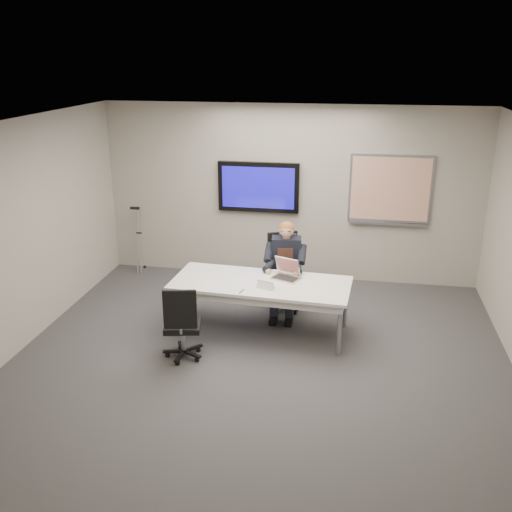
% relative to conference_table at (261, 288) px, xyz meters
% --- Properties ---
extents(floor, '(6.00, 6.00, 0.02)m').
position_rel_conference_table_xyz_m(floor, '(0.12, -0.94, -0.63)').
color(floor, '#363638').
rests_on(floor, ground).
extents(ceiling, '(6.00, 6.00, 0.02)m').
position_rel_conference_table_xyz_m(ceiling, '(0.12, -0.94, 2.17)').
color(ceiling, white).
rests_on(ceiling, wall_back).
extents(wall_back, '(6.00, 0.02, 2.80)m').
position_rel_conference_table_xyz_m(wall_back, '(0.12, 2.06, 0.77)').
color(wall_back, '#A09B91').
rests_on(wall_back, ground).
extents(wall_front, '(6.00, 0.02, 2.80)m').
position_rel_conference_table_xyz_m(wall_front, '(0.12, -3.94, 0.77)').
color(wall_front, '#A09B91').
rests_on(wall_front, ground).
extents(wall_left, '(0.02, 6.00, 2.80)m').
position_rel_conference_table_xyz_m(wall_left, '(-2.88, -0.94, 0.77)').
color(wall_left, '#A09B91').
rests_on(wall_left, ground).
extents(conference_table, '(2.36, 1.10, 0.71)m').
position_rel_conference_table_xyz_m(conference_table, '(0.00, 0.00, 0.00)').
color(conference_table, white).
rests_on(conference_table, ground).
extents(tv_display, '(1.30, 0.09, 0.80)m').
position_rel_conference_table_xyz_m(tv_display, '(-0.38, 2.01, 0.87)').
color(tv_display, black).
rests_on(tv_display, wall_back).
extents(whiteboard, '(1.25, 0.08, 1.10)m').
position_rel_conference_table_xyz_m(whiteboard, '(1.67, 2.03, 0.90)').
color(whiteboard, '#96989E').
rests_on(whiteboard, wall_back).
extents(office_chair_far, '(0.68, 0.68, 1.10)m').
position_rel_conference_table_xyz_m(office_chair_far, '(0.22, 0.82, -0.29)').
color(office_chair_far, black).
rests_on(office_chair_far, ground).
extents(office_chair_near, '(0.55, 0.55, 0.97)m').
position_rel_conference_table_xyz_m(office_chair_near, '(-0.81, -0.87, -0.33)').
color(office_chair_near, black).
rests_on(office_chair_near, ground).
extents(seated_person, '(0.44, 0.75, 1.33)m').
position_rel_conference_table_xyz_m(seated_person, '(0.24, 0.57, -0.09)').
color(seated_person, '#1D2031').
rests_on(seated_person, office_chair_far).
extents(crutch, '(0.31, 0.59, 1.23)m').
position_rel_conference_table_xyz_m(crutch, '(-2.38, 1.86, -0.04)').
color(crutch, '#ADB0B5').
rests_on(crutch, ground).
extents(laptop, '(0.42, 0.45, 0.25)m').
position_rel_conference_table_xyz_m(laptop, '(0.31, 0.22, 0.14)').
color(laptop, silver).
rests_on(laptop, conference_table).
extents(name_tent, '(0.25, 0.15, 0.10)m').
position_rel_conference_table_xyz_m(name_tent, '(0.09, -0.20, 0.13)').
color(name_tent, white).
rests_on(name_tent, conference_table).
extents(pen, '(0.04, 0.14, 0.01)m').
position_rel_conference_table_xyz_m(pen, '(-0.18, -0.36, 0.09)').
color(pen, black).
rests_on(pen, conference_table).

